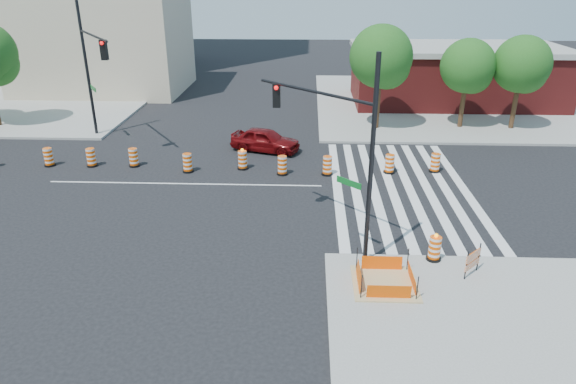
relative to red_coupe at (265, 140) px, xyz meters
name	(u,v)px	position (x,y,z in m)	size (l,w,h in m)	color
ground	(185,184)	(-3.72, -5.33, -0.71)	(120.00, 120.00, 0.00)	black
sidewalk_ne	(452,103)	(14.28, 12.67, -0.63)	(22.00, 22.00, 0.15)	gray
sidewalk_nw	(22,98)	(-21.72, 12.67, -0.63)	(22.00, 22.00, 0.15)	gray
crosswalk_east	(400,187)	(7.23, -5.33, -0.70)	(6.75, 13.50, 0.01)	silver
lane_centerline	(185,184)	(-3.72, -5.33, -0.70)	(14.00, 0.12, 0.01)	silver
excavation_pit	(385,282)	(5.28, -14.33, -0.48)	(2.20, 2.20, 0.90)	tan
brick_storefront	(455,75)	(14.28, 12.67, 1.61)	(16.50, 8.50, 4.60)	maroon
beige_midrise	(101,33)	(-15.72, 16.67, 4.29)	(14.00, 10.00, 10.00)	#C3B195
red_coupe	(265,140)	(0.00, 0.00, 0.00)	(1.67, 4.15, 1.41)	#60080A
signal_pole_se	(337,135)	(3.62, -11.68, 3.94)	(4.18, 4.09, 7.56)	black
signal_pole_nw	(91,60)	(-10.42, 1.28, 4.45)	(3.69, 5.35, 8.42)	black
pit_drum	(435,249)	(7.30, -12.62, -0.11)	(0.55, 0.55, 1.08)	black
barricade	(473,260)	(8.39, -13.61, 0.05)	(0.69, 0.69, 1.10)	#EC5104
tree_north_c	(381,60)	(7.25, 4.91, 3.97)	(4.10, 4.10, 6.96)	#382314
tree_north_d	(468,69)	(13.03, 5.39, 3.36)	(3.57, 3.56, 6.05)	#382314
tree_north_e	(522,67)	(16.43, 5.18, 3.52)	(3.70, 3.70, 6.30)	#382314
median_drum_1	(49,158)	(-11.84, -3.03, -0.23)	(0.60, 0.60, 1.02)	black
median_drum_2	(91,158)	(-9.45, -2.99, -0.23)	(0.60, 0.60, 1.02)	black
median_drum_3	(134,158)	(-7.09, -2.90, -0.23)	(0.60, 0.60, 1.02)	black
median_drum_4	(188,163)	(-3.91, -3.63, -0.23)	(0.60, 0.60, 1.02)	black
median_drum_5	(243,160)	(-1.00, -3.06, -0.22)	(0.60, 0.60, 1.18)	black
median_drum_6	(282,166)	(1.21, -3.81, -0.23)	(0.60, 0.60, 1.02)	black
median_drum_7	(327,166)	(3.61, -3.75, -0.23)	(0.60, 0.60, 1.02)	black
median_drum_8	(389,164)	(6.95, -3.34, -0.23)	(0.60, 0.60, 1.02)	black
median_drum_9	(435,163)	(9.44, -3.07, -0.23)	(0.60, 0.60, 1.02)	black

